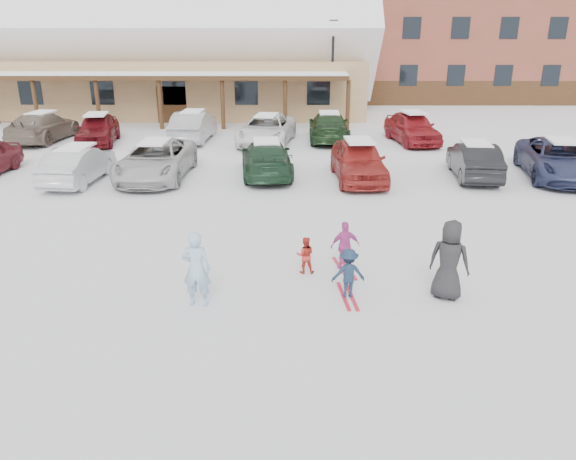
{
  "coord_description": "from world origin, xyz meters",
  "views": [
    {
      "loc": [
        0.39,
        -11.92,
        5.74
      ],
      "look_at": [
        0.3,
        1.0,
        1.0
      ],
      "focal_mm": 35.0,
      "sensor_mm": 36.0,
      "label": 1
    }
  ],
  "objects_px": {
    "parked_car_2": "(156,160)",
    "parked_car_3": "(266,158)",
    "day_lodge": "(154,53)",
    "parked_car_1": "(78,165)",
    "lamp_post": "(332,65)",
    "parked_car_11": "(329,127)",
    "parked_car_6": "(559,159)",
    "parked_car_5": "(474,161)",
    "parked_car_4": "(358,160)",
    "adult_skier": "(196,269)",
    "parked_car_7": "(43,127)",
    "parked_car_10": "(267,130)",
    "parked_car_12": "(412,128)",
    "child_navy": "(348,273)",
    "toddler_red": "(305,255)",
    "child_magenta": "(345,246)",
    "parked_car_9": "(193,126)",
    "bystander_dark": "(449,260)",
    "parked_car_8": "(98,129)"
  },
  "relations": [
    {
      "from": "parked_car_9",
      "to": "child_magenta",
      "type": "bearing_deg",
      "value": 114.52
    },
    {
      "from": "bystander_dark",
      "to": "parked_car_7",
      "type": "xyz_separation_m",
      "value": [
        -16.4,
        17.81,
        -0.16
      ]
    },
    {
      "from": "child_navy",
      "to": "parked_car_11",
      "type": "xyz_separation_m",
      "value": [
        0.67,
        17.95,
        0.16
      ]
    },
    {
      "from": "parked_car_5",
      "to": "parked_car_7",
      "type": "distance_m",
      "value": 21.45
    },
    {
      "from": "toddler_red",
      "to": "parked_car_7",
      "type": "relative_size",
      "value": 0.18
    },
    {
      "from": "adult_skier",
      "to": "child_navy",
      "type": "height_order",
      "value": "adult_skier"
    },
    {
      "from": "child_navy",
      "to": "parked_car_5",
      "type": "relative_size",
      "value": 0.27
    },
    {
      "from": "day_lodge",
      "to": "parked_car_1",
      "type": "height_order",
      "value": "day_lodge"
    },
    {
      "from": "adult_skier",
      "to": "toddler_red",
      "type": "distance_m",
      "value": 2.93
    },
    {
      "from": "parked_car_2",
      "to": "parked_car_3",
      "type": "relative_size",
      "value": 1.1
    },
    {
      "from": "day_lodge",
      "to": "bystander_dark",
      "type": "height_order",
      "value": "day_lodge"
    },
    {
      "from": "parked_car_2",
      "to": "parked_car_4",
      "type": "height_order",
      "value": "parked_car_4"
    },
    {
      "from": "day_lodge",
      "to": "parked_car_2",
      "type": "distance_m",
      "value": 19.01
    },
    {
      "from": "bystander_dark",
      "to": "parked_car_7",
      "type": "relative_size",
      "value": 0.35
    },
    {
      "from": "child_magenta",
      "to": "parked_car_1",
      "type": "relative_size",
      "value": 0.3
    },
    {
      "from": "parked_car_3",
      "to": "parked_car_9",
      "type": "xyz_separation_m",
      "value": [
        -4.12,
        7.16,
        0.07
      ]
    },
    {
      "from": "parked_car_12",
      "to": "adult_skier",
      "type": "bearing_deg",
      "value": -123.74
    },
    {
      "from": "parked_car_3",
      "to": "parked_car_12",
      "type": "relative_size",
      "value": 1.04
    },
    {
      "from": "parked_car_5",
      "to": "parked_car_4",
      "type": "bearing_deg",
      "value": 10.26
    },
    {
      "from": "parked_car_4",
      "to": "bystander_dark",
      "type": "bearing_deg",
      "value": -87.83
    },
    {
      "from": "child_navy",
      "to": "parked_car_1",
      "type": "xyz_separation_m",
      "value": [
        -9.45,
        9.64,
        0.12
      ]
    },
    {
      "from": "parked_car_7",
      "to": "parked_car_10",
      "type": "distance_m",
      "value": 11.69
    },
    {
      "from": "parked_car_9",
      "to": "parked_car_11",
      "type": "xyz_separation_m",
      "value": [
        7.06,
        0.04,
        -0.04
      ]
    },
    {
      "from": "lamp_post",
      "to": "parked_car_12",
      "type": "relative_size",
      "value": 1.3
    },
    {
      "from": "toddler_red",
      "to": "parked_car_2",
      "type": "distance_m",
      "value": 10.62
    },
    {
      "from": "parked_car_5",
      "to": "parked_car_12",
      "type": "bearing_deg",
      "value": -76.19
    },
    {
      "from": "toddler_red",
      "to": "parked_car_8",
      "type": "height_order",
      "value": "parked_car_8"
    },
    {
      "from": "parked_car_5",
      "to": "parked_car_7",
      "type": "bearing_deg",
      "value": -14.69
    },
    {
      "from": "toddler_red",
      "to": "parked_car_1",
      "type": "bearing_deg",
      "value": -44.15
    },
    {
      "from": "child_navy",
      "to": "parked_car_9",
      "type": "relative_size",
      "value": 0.25
    },
    {
      "from": "parked_car_11",
      "to": "parked_car_12",
      "type": "height_order",
      "value": "parked_car_12"
    },
    {
      "from": "parked_car_5",
      "to": "parked_car_6",
      "type": "xyz_separation_m",
      "value": [
        3.34,
        0.02,
        0.05
      ]
    },
    {
      "from": "day_lodge",
      "to": "parked_car_4",
      "type": "xyz_separation_m",
      "value": [
        11.97,
        -18.52,
        -3.16
      ]
    },
    {
      "from": "parked_car_2",
      "to": "parked_car_7",
      "type": "distance_m",
      "value": 10.7
    },
    {
      "from": "parked_car_11",
      "to": "parked_car_12",
      "type": "bearing_deg",
      "value": 174.54
    },
    {
      "from": "child_magenta",
      "to": "parked_car_9",
      "type": "xyz_separation_m",
      "value": [
        -6.46,
        16.37,
        0.15
      ]
    },
    {
      "from": "parked_car_2",
      "to": "child_navy",
      "type": "bearing_deg",
      "value": -55.96
    },
    {
      "from": "adult_skier",
      "to": "parked_car_11",
      "type": "distance_m",
      "value": 18.77
    },
    {
      "from": "adult_skier",
      "to": "parked_car_10",
      "type": "xyz_separation_m",
      "value": [
        0.74,
        17.49,
        -0.11
      ]
    },
    {
      "from": "child_navy",
      "to": "parked_car_7",
      "type": "xyz_separation_m",
      "value": [
        -14.21,
        17.8,
        0.17
      ]
    },
    {
      "from": "day_lodge",
      "to": "parked_car_12",
      "type": "xyz_separation_m",
      "value": [
        15.54,
        -11.12,
        -3.16
      ]
    },
    {
      "from": "child_magenta",
      "to": "parked_car_7",
      "type": "bearing_deg",
      "value": -59.56
    },
    {
      "from": "day_lodge",
      "to": "parked_car_1",
      "type": "bearing_deg",
      "value": -86.4
    },
    {
      "from": "toddler_red",
      "to": "parked_car_2",
      "type": "bearing_deg",
      "value": -57.5
    },
    {
      "from": "day_lodge",
      "to": "parked_car_6",
      "type": "distance_m",
      "value": 27.11
    },
    {
      "from": "parked_car_5",
      "to": "parked_car_7",
      "type": "xyz_separation_m",
      "value": [
        -20.15,
        7.35,
        0.04
      ]
    },
    {
      "from": "parked_car_2",
      "to": "parked_car_3",
      "type": "xyz_separation_m",
      "value": [
        4.32,
        0.47,
        -0.04
      ]
    },
    {
      "from": "parked_car_9",
      "to": "adult_skier",
      "type": "bearing_deg",
      "value": 102.65
    },
    {
      "from": "lamp_post",
      "to": "parked_car_6",
      "type": "height_order",
      "value": "lamp_post"
    },
    {
      "from": "lamp_post",
      "to": "parked_car_11",
      "type": "xyz_separation_m",
      "value": [
        -0.54,
        -6.34,
        -2.67
      ]
    }
  ]
}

